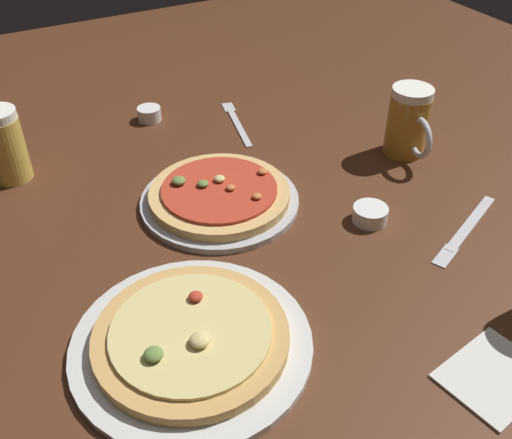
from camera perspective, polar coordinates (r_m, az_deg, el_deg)
ground_plane at (r=1.05m, az=0.00°, el=-1.51°), size 2.40×2.40×0.03m
pizza_plate_near at (r=0.84m, az=-6.29°, el=-11.47°), size 0.34×0.34×0.05m
pizza_plate_far at (r=1.09m, az=-3.55°, el=2.26°), size 0.29×0.29×0.05m
beer_mug_amber at (r=1.25m, az=14.56°, el=9.06°), size 0.08×0.14×0.15m
beer_mug_pale at (r=1.23m, az=-23.38°, el=6.55°), size 0.13×0.08×0.15m
ramekin_sauce at (r=1.39m, az=-10.29°, el=10.03°), size 0.05×0.05×0.03m
ramekin_butter at (r=1.07m, az=10.98°, el=0.49°), size 0.06×0.06×0.03m
napkin_folded at (r=0.87m, az=22.07°, el=-13.78°), size 0.15×0.13×0.01m
fork_left at (r=1.36m, az=-1.89°, el=9.42°), size 0.07×0.21×0.01m
knife_right at (r=1.10m, az=19.62°, el=-0.89°), size 0.23×0.12×0.01m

